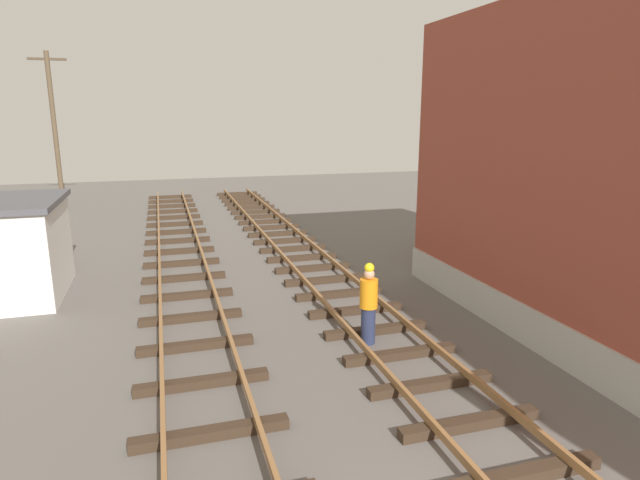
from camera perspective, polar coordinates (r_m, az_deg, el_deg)
control_hut at (r=17.10m, az=-30.54°, el=-0.82°), size 3.00×3.80×2.76m
utility_pole_far at (r=31.30m, az=-26.51°, el=10.55°), size 1.80×0.24×8.11m
track_worker_foreground at (r=11.91m, az=5.21°, el=-6.82°), size 0.40×0.40×1.87m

